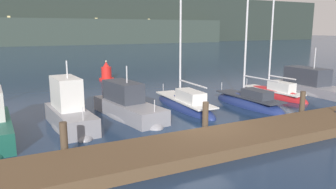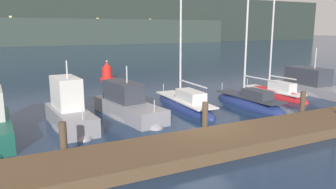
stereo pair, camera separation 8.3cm
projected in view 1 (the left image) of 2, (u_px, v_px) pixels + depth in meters
The scene contains 13 objects.
ground_plane at pixel (202, 133), 15.33m from camera, with size 400.00×400.00×0.00m, color #192D4C.
dock at pixel (227, 140), 13.60m from camera, with size 32.22×2.80×0.45m, color brown.
mooring_pile_1 at pixel (64, 140), 12.15m from camera, with size 0.28×0.28×1.41m, color #4C3D2D.
mooring_pile_2 at pixel (205, 118), 14.93m from camera, with size 0.28×0.28×1.53m, color #4C3D2D.
mooring_pile_3 at pixel (302, 105), 17.72m from camera, with size 0.28×0.28×1.47m, color #4C3D2D.
motorboat_berth_3 at pixel (70, 117), 16.13m from camera, with size 1.99×5.21×3.84m.
motorboat_berth_4 at pixel (128, 110), 18.09m from camera, with size 2.77×6.35×3.37m.
sailboat_berth_5 at pixel (185, 105), 20.19m from camera, with size 1.83×6.87×8.58m.
sailboat_berth_6 at pixel (249, 104), 20.67m from camera, with size 1.78×5.95×8.42m.
sailboat_berth_7 at pixel (274, 95), 23.45m from camera, with size 1.73×5.89×8.82m.
motorboat_berth_8 at pixel (312, 89), 24.69m from camera, with size 2.54×7.50×4.07m.
channel_buoy at pixel (106, 73), 31.03m from camera, with size 1.41×1.41×1.85m.
hillside_backdrop at pixel (22, 20), 100.39m from camera, with size 240.00×23.00×16.14m.
Camera 1 is at (-8.07, -12.36, 4.78)m, focal length 35.00 mm.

